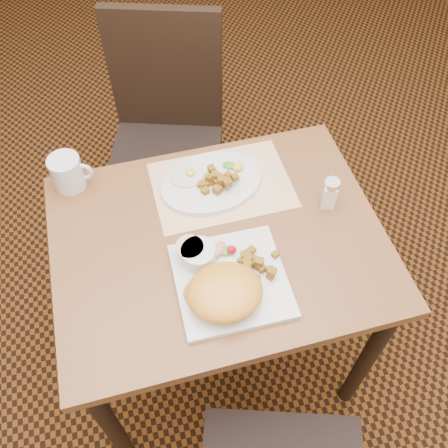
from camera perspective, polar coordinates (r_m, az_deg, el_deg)
ground at (r=2.02m, az=-0.42°, el=-13.90°), size 8.00×8.00×0.00m
table at (r=1.45m, az=-0.57°, el=-4.14°), size 0.90×0.70×0.75m
chair_far at (r=1.97m, az=-6.64°, el=10.79°), size 0.53×0.54×0.97m
placemat at (r=1.48m, az=-0.26°, el=4.48°), size 0.40×0.28×0.00m
plate_square at (r=1.28m, az=0.81°, el=-6.49°), size 0.29×0.29×0.02m
plate_oval at (r=1.47m, az=-1.44°, el=4.75°), size 0.34×0.27×0.02m
hollandaise_mound at (r=1.22m, az=0.00°, el=-7.83°), size 0.19×0.17×0.07m
ramekin at (r=1.28m, az=-3.03°, el=-3.48°), size 0.10×0.10×0.05m
garnish_sq at (r=1.31m, az=-0.10°, el=-3.00°), size 0.08×0.06×0.03m
fried_egg at (r=1.48m, az=-4.25°, el=5.65°), size 0.10×0.10×0.02m
garnish_ov at (r=1.49m, az=1.20°, el=6.63°), size 0.07×0.06×0.02m
salt_shaker at (r=1.42m, az=11.99°, el=3.47°), size 0.05×0.05×0.10m
coffee_mug at (r=1.51m, az=-17.40°, el=5.63°), size 0.12×0.09×0.10m
home_fries_sq at (r=1.28m, az=3.49°, el=-4.49°), size 0.12×0.11×0.04m
home_fries_ov at (r=1.45m, az=-0.84°, el=5.06°), size 0.12×0.09×0.04m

